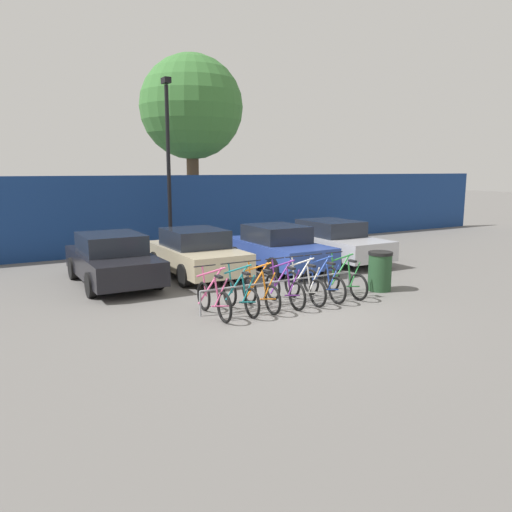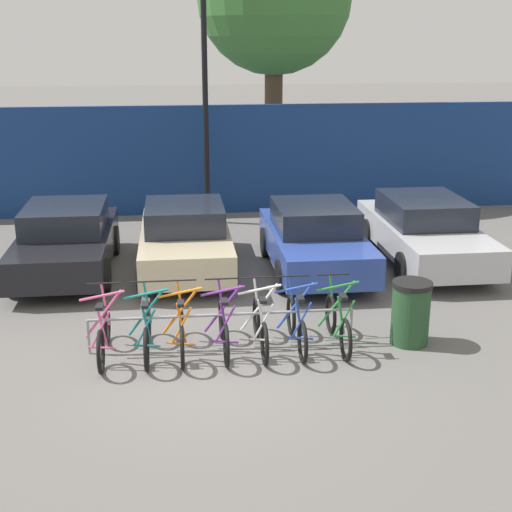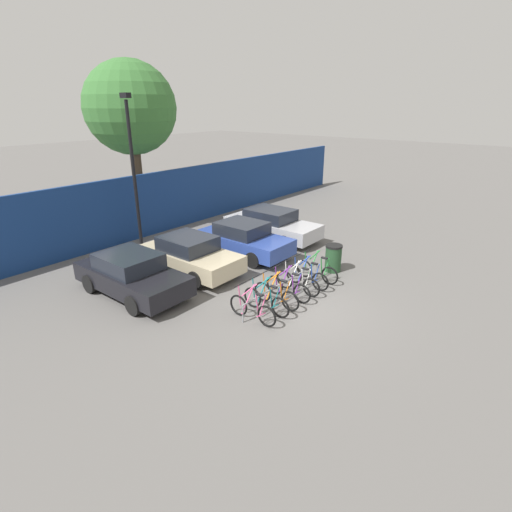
{
  "view_description": "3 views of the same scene",
  "coord_description": "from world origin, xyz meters",
  "views": [
    {
      "loc": [
        -5.95,
        -8.97,
        3.14
      ],
      "look_at": [
        0.6,
        2.47,
        0.85
      ],
      "focal_mm": 35.0,
      "sensor_mm": 36.0,
      "label": 1
    },
    {
      "loc": [
        -0.42,
        -9.6,
        4.74
      ],
      "look_at": [
        0.98,
        2.47,
        0.92
      ],
      "focal_mm": 50.0,
      "sensor_mm": 36.0,
      "label": 2
    },
    {
      "loc": [
        -9.46,
        -5.94,
        5.95
      ],
      "look_at": [
        0.02,
        1.66,
        1.28
      ],
      "focal_mm": 28.0,
      "sensor_mm": 36.0,
      "label": 3
    }
  ],
  "objects": [
    {
      "name": "ground_plane",
      "position": [
        0.0,
        0.0,
        0.0
      ],
      "size": [
        120.0,
        120.0,
        0.0
      ],
      "primitive_type": "plane",
      "color": "#605E5B"
    },
    {
      "name": "hoarding_wall",
      "position": [
        0.0,
        9.5,
        1.46
      ],
      "size": [
        36.0,
        0.16,
        2.92
      ],
      "primitive_type": "cube",
      "color": "navy",
      "rests_on": "ground"
    },
    {
      "name": "bike_rack",
      "position": [
        0.24,
        0.68,
        0.49
      ],
      "size": [
        4.16,
        0.04,
        0.57
      ],
      "color": "gray",
      "rests_on": "ground"
    },
    {
      "name": "bicycle_pink",
      "position": [
        -1.57,
        0.53,
        0.38
      ],
      "size": [
        0.68,
        1.71,
        1.05
      ],
      "rotation": [
        0.0,
        0.0,
        -0.06
      ],
      "color": "black",
      "rests_on": "ground"
    },
    {
      "name": "bicycle_teal",
      "position": [
        -0.91,
        0.53,
        0.38
      ],
      "size": [
        0.68,
        1.71,
        1.05
      ],
      "rotation": [
        0.0,
        0.0,
        0.05
      ],
      "color": "black",
      "rests_on": "ground"
    },
    {
      "name": "bicycle_orange",
      "position": [
        -0.39,
        0.53,
        0.38
      ],
      "size": [
        0.68,
        1.71,
        1.05
      ],
      "rotation": [
        0.0,
        0.0,
        0.06
      ],
      "color": "black",
      "rests_on": "ground"
    },
    {
      "name": "bicycle_purple",
      "position": [
        0.26,
        0.53,
        0.38
      ],
      "size": [
        0.68,
        1.71,
        1.05
      ],
      "rotation": [
        0.0,
        0.0,
        0.0
      ],
      "color": "black",
      "rests_on": "ground"
    },
    {
      "name": "bicycle_white",
      "position": [
        0.82,
        0.53,
        0.38
      ],
      "size": [
        0.68,
        1.71,
        1.05
      ],
      "rotation": [
        0.0,
        0.0,
        -0.01
      ],
      "color": "black",
      "rests_on": "ground"
    },
    {
      "name": "bicycle_blue",
      "position": [
        1.4,
        0.53,
        0.38
      ],
      "size": [
        0.68,
        1.71,
        1.05
      ],
      "rotation": [
        0.0,
        0.0,
        -0.05
      ],
      "color": "black",
      "rests_on": "ground"
    },
    {
      "name": "bicycle_green",
      "position": [
        2.05,
        0.53,
        0.38
      ],
      "size": [
        0.68,
        1.71,
        1.05
      ],
      "rotation": [
        0.0,
        0.0,
        -0.06
      ],
      "color": "black",
      "rests_on": "ground"
    },
    {
      "name": "car_black",
      "position": [
        -2.66,
        4.74,
        0.69
      ],
      "size": [
        1.91,
        4.18,
        1.4
      ],
      "color": "black",
      "rests_on": "ground"
    },
    {
      "name": "car_beige",
      "position": [
        -0.24,
        4.59,
        0.69
      ],
      "size": [
        1.91,
        4.0,
        1.4
      ],
      "color": "#C1B28E",
      "rests_on": "ground"
    },
    {
      "name": "car_blue",
      "position": [
        2.4,
        4.24,
        0.69
      ],
      "size": [
        1.91,
        4.05,
        1.4
      ],
      "color": "#2D479E",
      "rests_on": "ground"
    },
    {
      "name": "car_silver",
      "position": [
        4.86,
        4.6,
        0.69
      ],
      "size": [
        1.91,
        4.49,
        1.4
      ],
      "color": "#B7B7BC",
      "rests_on": "ground"
    },
    {
      "name": "lamp_post",
      "position": [
        0.41,
        8.5,
        3.52
      ],
      "size": [
        0.24,
        0.44,
        6.32
      ],
      "color": "black",
      "rests_on": "ground"
    },
    {
      "name": "trash_bin",
      "position": [
        3.21,
        0.5,
        0.52
      ],
      "size": [
        0.63,
        0.63,
        1.03
      ],
      "color": "#234728",
      "rests_on": "ground"
    }
  ]
}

